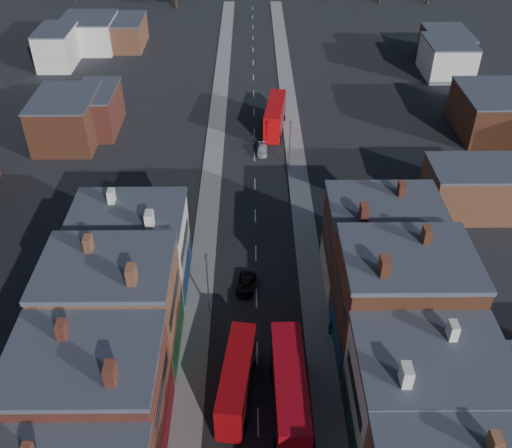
{
  "coord_description": "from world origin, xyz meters",
  "views": [
    {
      "loc": [
        -0.46,
        -14.7,
        45.39
      ],
      "look_at": [
        0.0,
        37.41,
        6.5
      ],
      "focal_mm": 40.0,
      "sensor_mm": 36.0,
      "label": 1
    }
  ],
  "objects_px": {
    "bus_2": "(275,116)",
    "car_2": "(246,284)",
    "car_3": "(262,150)",
    "ped_3": "(330,327)",
    "bus_1": "(289,391)",
    "bus_0": "(237,379)"
  },
  "relations": [
    {
      "from": "bus_2",
      "to": "car_2",
      "type": "height_order",
      "value": "bus_2"
    },
    {
      "from": "car_3",
      "to": "ped_3",
      "type": "height_order",
      "value": "ped_3"
    },
    {
      "from": "bus_1",
      "to": "bus_2",
      "type": "height_order",
      "value": "bus_1"
    },
    {
      "from": "bus_1",
      "to": "bus_2",
      "type": "xyz_separation_m",
      "value": [
        0.68,
        55.67,
        -0.15
      ]
    },
    {
      "from": "bus_1",
      "to": "car_2",
      "type": "relative_size",
      "value": 2.87
    },
    {
      "from": "bus_1",
      "to": "ped_3",
      "type": "bearing_deg",
      "value": 61.5
    },
    {
      "from": "bus_2",
      "to": "car_3",
      "type": "bearing_deg",
      "value": -98.7
    },
    {
      "from": "bus_0",
      "to": "ped_3",
      "type": "distance_m",
      "value": 12.38
    },
    {
      "from": "bus_2",
      "to": "bus_0",
      "type": "bearing_deg",
      "value": -87.99
    },
    {
      "from": "car_3",
      "to": "ped_3",
      "type": "bearing_deg",
      "value": -78.82
    },
    {
      "from": "bus_0",
      "to": "bus_1",
      "type": "height_order",
      "value": "bus_1"
    },
    {
      "from": "car_2",
      "to": "ped_3",
      "type": "relative_size",
      "value": 2.35
    },
    {
      "from": "car_2",
      "to": "ped_3",
      "type": "xyz_separation_m",
      "value": [
        8.87,
        -7.19,
        0.44
      ]
    },
    {
      "from": "car_3",
      "to": "bus_1",
      "type": "bearing_deg",
      "value": -86.41
    },
    {
      "from": "car_2",
      "to": "ped_3",
      "type": "height_order",
      "value": "ped_3"
    },
    {
      "from": "bus_2",
      "to": "car_3",
      "type": "distance_m",
      "value": 8.39
    },
    {
      "from": "bus_1",
      "to": "car_3",
      "type": "distance_m",
      "value": 47.97
    },
    {
      "from": "bus_1",
      "to": "car_3",
      "type": "relative_size",
      "value": 3.14
    },
    {
      "from": "bus_2",
      "to": "car_2",
      "type": "bearing_deg",
      "value": -89.08
    },
    {
      "from": "bus_1",
      "to": "bus_0",
      "type": "bearing_deg",
      "value": 160.03
    },
    {
      "from": "bus_0",
      "to": "ped_3",
      "type": "height_order",
      "value": "bus_0"
    },
    {
      "from": "bus_2",
      "to": "car_2",
      "type": "relative_size",
      "value": 2.77
    }
  ]
}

